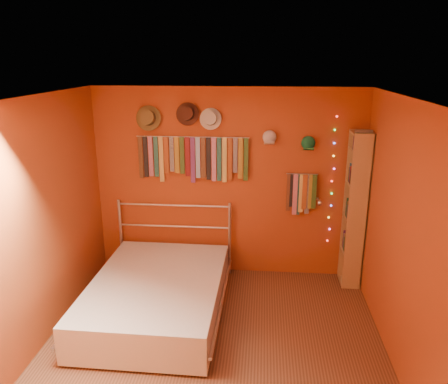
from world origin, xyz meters
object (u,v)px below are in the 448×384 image
(bookshelf, at_px, (358,210))
(bed, at_px, (157,295))
(reading_lamp, at_px, (319,202))
(tie_rack, at_px, (193,157))

(bookshelf, relative_size, bed, 0.95)
(reading_lamp, bearing_deg, tie_rack, 174.79)
(reading_lamp, xyz_separation_m, bed, (-1.89, -0.95, -0.87))
(reading_lamp, distance_m, bookshelf, 0.49)
(bookshelf, distance_m, bed, 2.67)
(bed, bearing_deg, bookshelf, 22.37)
(bookshelf, height_order, bed, bookshelf)
(tie_rack, relative_size, bookshelf, 0.72)
(tie_rack, height_order, bed, tie_rack)
(tie_rack, distance_m, bookshelf, 2.19)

